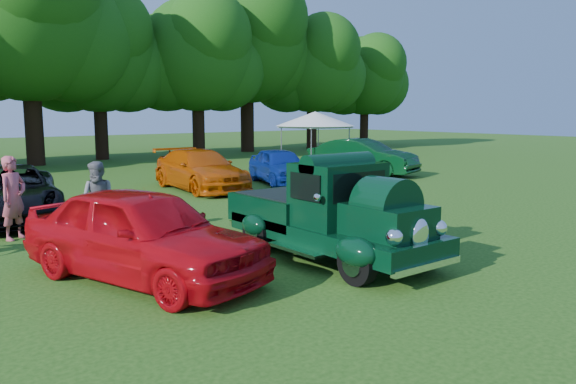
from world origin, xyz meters
TOP-DOWN VIEW (x-y plane):
  - ground at (0.00, 0.00)m, footprint 120.00×120.00m
  - hero_pickup at (0.41, -0.68)m, footprint 2.30×4.95m
  - red_convertible at (-3.18, 0.17)m, footprint 3.33×5.16m
  - back_car_black at (-3.77, 7.52)m, footprint 3.44×5.68m
  - back_car_orange at (3.24, 9.65)m, footprint 2.43×5.29m
  - back_car_blue at (6.69, 9.27)m, footprint 2.88×4.55m
  - back_car_green at (11.61, 9.43)m, footprint 3.31×5.35m
  - spectator_pink at (-4.21, 4.96)m, footprint 0.84×0.78m
  - spectator_grey at (-2.59, 3.95)m, footprint 1.09×1.08m
  - canopy_tent at (11.13, 12.27)m, footprint 3.98×3.98m
  - tree_line at (-0.35, 24.42)m, footprint 62.48×11.04m

SIDE VIEW (x-z plane):
  - ground at x=0.00m, z-range 0.00..0.00m
  - back_car_blue at x=6.69m, z-range 0.00..1.44m
  - back_car_black at x=-3.77m, z-range 0.00..1.47m
  - back_car_orange at x=3.24m, z-range 0.00..1.50m
  - red_convertible at x=-3.18m, z-range 0.00..1.64m
  - back_car_green at x=11.61m, z-range 0.00..1.66m
  - hero_pickup at x=0.41m, z-range -0.13..1.80m
  - spectator_grey at x=-2.59m, z-range 0.00..1.78m
  - spectator_pink at x=-4.21m, z-range 0.00..1.93m
  - canopy_tent at x=11.13m, z-range 1.08..3.99m
  - tree_line at x=-0.35m, z-range 0.75..13.03m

